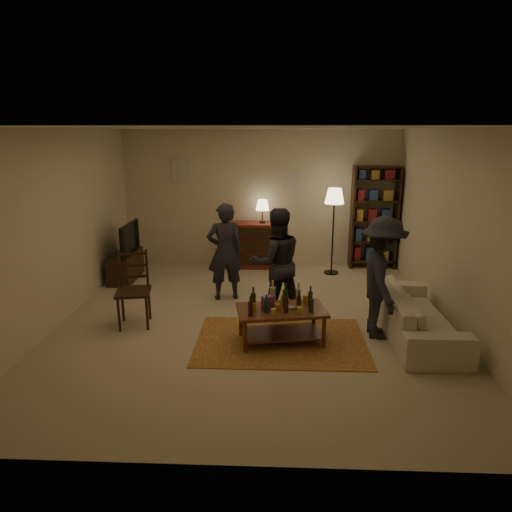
# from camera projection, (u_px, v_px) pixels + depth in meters

# --- Properties ---
(floor) EXTENTS (6.00, 6.00, 0.00)m
(floor) POSITION_uv_depth(u_px,v_px,m) (253.00, 320.00, 6.64)
(floor) COLOR #C6B793
(floor) RESTS_ON ground
(room_shell) EXTENTS (6.00, 6.00, 6.00)m
(room_shell) POSITION_uv_depth(u_px,v_px,m) (228.00, 175.00, 9.06)
(room_shell) COLOR beige
(room_shell) RESTS_ON ground
(rug) EXTENTS (2.20, 1.50, 0.01)m
(rug) POSITION_uv_depth(u_px,v_px,m) (281.00, 341.00, 5.96)
(rug) COLOR maroon
(rug) RESTS_ON ground
(coffee_table) EXTENTS (1.21, 0.80, 0.80)m
(coffee_table) POSITION_uv_depth(u_px,v_px,m) (281.00, 313.00, 5.86)
(coffee_table) COLOR brown
(coffee_table) RESTS_ON ground
(dining_chair) EXTENTS (0.54, 0.54, 1.07)m
(dining_chair) POSITION_uv_depth(u_px,v_px,m) (133.00, 286.00, 6.39)
(dining_chair) COLOR black
(dining_chair) RESTS_ON ground
(tv_stand) EXTENTS (0.40, 1.00, 1.06)m
(tv_stand) POSITION_uv_depth(u_px,v_px,m) (125.00, 259.00, 8.38)
(tv_stand) COLOR black
(tv_stand) RESTS_ON ground
(dresser) EXTENTS (1.00, 0.50, 1.36)m
(dresser) POSITION_uv_depth(u_px,v_px,m) (250.00, 244.00, 9.14)
(dresser) COLOR maroon
(dresser) RESTS_ON ground
(bookshelf) EXTENTS (0.90, 0.34, 2.02)m
(bookshelf) POSITION_uv_depth(u_px,v_px,m) (374.00, 217.00, 8.96)
(bookshelf) COLOR black
(bookshelf) RESTS_ON ground
(floor_lamp) EXTENTS (0.36, 0.36, 1.64)m
(floor_lamp) POSITION_uv_depth(u_px,v_px,m) (334.00, 202.00, 8.45)
(floor_lamp) COLOR black
(floor_lamp) RESTS_ON ground
(sofa) EXTENTS (0.81, 2.08, 0.61)m
(sofa) POSITION_uv_depth(u_px,v_px,m) (416.00, 314.00, 6.09)
(sofa) COLOR beige
(sofa) RESTS_ON ground
(person_left) EXTENTS (0.65, 0.50, 1.58)m
(person_left) POSITION_uv_depth(u_px,v_px,m) (225.00, 252.00, 7.31)
(person_left) COLOR #24232B
(person_left) RESTS_ON ground
(person_right) EXTENTS (0.92, 0.80, 1.61)m
(person_right) POSITION_uv_depth(u_px,v_px,m) (276.00, 263.00, 6.63)
(person_right) COLOR #26252D
(person_right) RESTS_ON ground
(person_by_sofa) EXTENTS (0.64, 1.07, 1.62)m
(person_by_sofa) POSITION_uv_depth(u_px,v_px,m) (382.00, 278.00, 5.94)
(person_by_sofa) COLOR #23242A
(person_by_sofa) RESTS_ON ground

